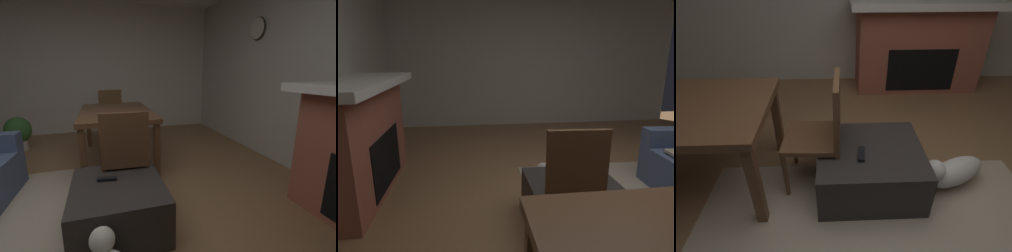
{
  "view_description": "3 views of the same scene",
  "coord_description": "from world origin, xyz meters",
  "views": [
    {
      "loc": [
        -1.61,
        -0.27,
        1.28
      ],
      "look_at": [
        0.35,
        -0.86,
        0.78
      ],
      "focal_mm": 23.95,
      "sensor_mm": 36.0,
      "label": 1
    },
    {
      "loc": [
        2.12,
        -1.18,
        1.44
      ],
      "look_at": [
        0.12,
        -0.93,
        0.91
      ],
      "focal_mm": 30.37,
      "sensor_mm": 36.0,
      "label": 2
    },
    {
      "loc": [
        0.38,
        1.25,
        1.65
      ],
      "look_at": [
        0.31,
        -0.35,
        0.61
      ],
      "focal_mm": 28.27,
      "sensor_mm": 36.0,
      "label": 3
    }
  ],
  "objects": [
    {
      "name": "floor",
      "position": [
        0.0,
        0.0,
        0.0
      ],
      "size": [
        8.45,
        8.45,
        0.0
      ],
      "primitive_type": "plane",
      "color": "olive"
    },
    {
      "name": "wall_left",
      "position": [
        -3.52,
        0.0,
        1.33
      ],
      "size": [
        0.12,
        5.85,
        2.65
      ],
      "primitive_type": "cube",
      "color": "beige",
      "rests_on": "ground"
    },
    {
      "name": "area_rug",
      "position": [
        0.11,
        0.39,
        0.01
      ],
      "size": [
        2.6,
        2.0,
        0.01
      ],
      "primitive_type": "cube",
      "color": "tan",
      "rests_on": "ground"
    },
    {
      "name": "fireplace",
      "position": [
        -0.79,
        -2.35,
        0.6
      ],
      "size": [
        1.89,
        0.76,
        1.18
      ],
      "color": "#9E5642",
      "rests_on": "ground"
    },
    {
      "name": "ottoman_coffee_table",
      "position": [
        0.11,
        -0.36,
        0.2
      ],
      "size": [
        0.82,
        0.74,
        0.39
      ],
      "primitive_type": "cube",
      "color": "#2D2826",
      "rests_on": "ground"
    },
    {
      "name": "tv_remote",
      "position": [
        0.19,
        -0.28,
        0.4
      ],
      "size": [
        0.07,
        0.16,
        0.02
      ],
      "primitive_type": "cube",
      "rotation": [
        0.0,
        0.0,
        -0.12
      ],
      "color": "black",
      "rests_on": "ottoman_coffee_table"
    },
    {
      "name": "dining_chair_west",
      "position": [
        0.47,
        -0.46,
        0.52
      ],
      "size": [
        0.46,
        0.46,
        0.93
      ],
      "color": "brown",
      "rests_on": "ground"
    },
    {
      "name": "small_dog",
      "position": [
        -0.57,
        -0.31,
        0.17
      ],
      "size": [
        0.6,
        0.42,
        0.3
      ],
      "color": "silver",
      "rests_on": "ground"
    }
  ]
}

